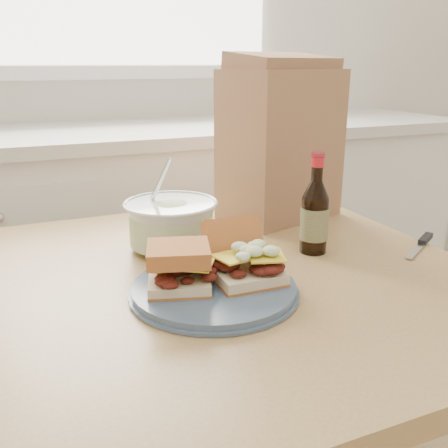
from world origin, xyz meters
name	(u,v)px	position (x,y,z in m)	size (l,w,h in m)	color
wall_back	(119,9)	(0.00, 2.00, 1.35)	(4.00, 0.02, 2.70)	white
cabinet_run	(150,250)	(0.00, 1.70, 0.47)	(2.50, 0.64, 0.94)	silver
dining_table	(230,323)	(-0.08, 0.75, 0.66)	(0.93, 0.93, 0.77)	tan
plate	(214,289)	(-0.15, 0.67, 0.78)	(0.28, 0.28, 0.02)	#465971
sandwich_left	(179,267)	(-0.21, 0.68, 0.83)	(0.13, 0.12, 0.08)	beige
sandwich_right	(243,259)	(-0.09, 0.68, 0.82)	(0.12, 0.16, 0.10)	beige
coleslaw_bowl	(171,226)	(-0.15, 0.91, 0.83)	(0.20, 0.20, 0.20)	silver
beer_bottle	(315,216)	(0.12, 0.77, 0.85)	(0.06, 0.06, 0.21)	black
knife	(423,242)	(0.37, 0.72, 0.78)	(0.15, 0.10, 0.01)	silver
paper_bag	(281,146)	(0.18, 1.03, 0.96)	(0.28, 0.18, 0.37)	#926447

